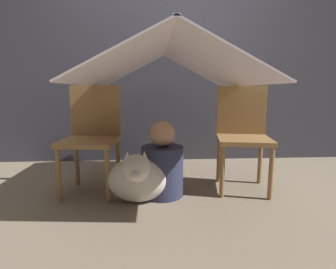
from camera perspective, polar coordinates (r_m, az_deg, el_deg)
name	(u,v)px	position (r m, az deg, el deg)	size (l,w,h in m)	color
ground_plane	(169,199)	(2.04, 0.26, -13.80)	(8.80, 8.80, 0.00)	gray
wall_back	(163,51)	(3.08, -1.17, 17.75)	(7.00, 0.05, 2.50)	#3D3D47
chair_left	(92,133)	(2.18, -16.18, 0.25)	(0.45, 0.45, 0.85)	olive
chair_right	(243,132)	(2.25, 15.94, 0.54)	(0.48, 0.48, 0.85)	olive
sheet_canopy	(168,63)	(2.04, 0.00, 15.28)	(1.23, 1.43, 0.32)	silver
person_front	(162,165)	(2.04, -1.23, -6.66)	(0.32, 0.32, 0.59)	#2D3351
dog	(138,178)	(1.92, -6.62, -9.32)	(0.44, 0.42, 0.42)	silver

